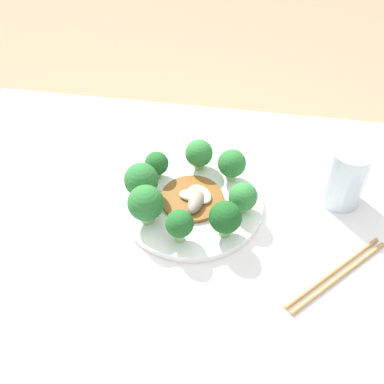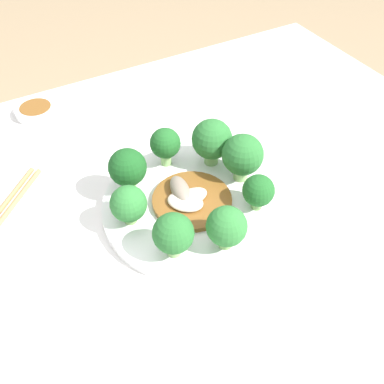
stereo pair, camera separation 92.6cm
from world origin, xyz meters
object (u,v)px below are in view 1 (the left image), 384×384
at_px(stirfry_center, 194,198).
at_px(broccoli_southwest, 232,164).
at_px(drinking_glass, 345,175).
at_px(broccoli_east, 141,181).
at_px(broccoli_northeast, 146,204).
at_px(plate, 192,203).
at_px(broccoli_south, 199,154).
at_px(broccoli_southeast, 157,164).
at_px(broccoli_north, 180,224).
at_px(chopsticks, 337,274).
at_px(broccoli_northwest, 225,218).
at_px(broccoli_west, 243,197).

bearing_deg(stirfry_center, broccoli_southwest, -130.96).
bearing_deg(drinking_glass, broccoli_east, 11.23).
height_order(broccoli_northeast, broccoli_southwest, broccoli_northeast).
distance_m(plate, broccoli_south, 0.10).
bearing_deg(broccoli_east, stirfry_center, -175.91).
bearing_deg(broccoli_northeast, stirfry_center, -140.69).
distance_m(broccoli_south, broccoli_southwest, 0.07).
height_order(plate, broccoli_south, broccoli_south).
xyz_separation_m(plate, broccoli_southeast, (0.07, -0.05, 0.04)).
distance_m(broccoli_south, drinking_glass, 0.26).
distance_m(broccoli_south, stirfry_center, 0.09).
xyz_separation_m(plate, broccoli_south, (0.00, -0.09, 0.04)).
xyz_separation_m(broccoli_northeast, broccoli_north, (-0.06, 0.03, -0.01)).
relative_size(broccoli_east, stirfry_center, 0.67).
height_order(plate, chopsticks, plate).
height_order(broccoli_south, drinking_glass, drinking_glass).
xyz_separation_m(plate, broccoli_east, (0.09, 0.01, 0.05)).
bearing_deg(broccoli_east, plate, -174.27).
bearing_deg(broccoli_southeast, broccoli_east, 77.47).
height_order(broccoli_east, broccoli_northwest, broccoli_east).
xyz_separation_m(broccoli_south, broccoli_southwest, (-0.06, 0.02, 0.00)).
bearing_deg(plate, broccoli_east, 5.73).
bearing_deg(broccoli_southeast, broccoli_north, 115.55).
bearing_deg(broccoli_south, broccoli_north, 88.33).
height_order(broccoli_southeast, broccoli_north, broccoli_north).
relative_size(broccoli_southwest, broccoli_northwest, 0.94).
bearing_deg(broccoli_west, stirfry_center, -5.42).
distance_m(broccoli_northwest, chopsticks, 0.19).
relative_size(broccoli_northeast, broccoli_east, 1.00).
height_order(plate, broccoli_north, broccoli_north).
distance_m(broccoli_southwest, broccoli_east, 0.17).
distance_m(plate, broccoli_southeast, 0.10).
relative_size(broccoli_east, chopsticks, 0.45).
bearing_deg(broccoli_southwest, broccoli_east, 26.47).
bearing_deg(broccoli_northwest, broccoli_east, -21.20).
bearing_deg(chopsticks, broccoli_north, -4.72).
xyz_separation_m(broccoli_southwest, broccoli_east, (0.15, 0.07, 0.01)).
bearing_deg(broccoli_north, broccoli_west, -139.52).
distance_m(broccoli_east, broccoli_northwest, 0.16).
xyz_separation_m(broccoli_east, drinking_glass, (-0.34, -0.07, -0.00)).
bearing_deg(broccoli_north, drinking_glass, -150.47).
relative_size(broccoli_east, broccoli_north, 1.20).
relative_size(broccoli_northeast, broccoli_north, 1.20).
distance_m(broccoli_southeast, broccoli_north, 0.16).
height_order(broccoli_east, drinking_glass, drinking_glass).
height_order(broccoli_east, broccoli_north, broccoli_east).
height_order(plate, broccoli_southeast, broccoli_southeast).
bearing_deg(broccoli_northwest, drinking_glass, -147.00).
relative_size(broccoli_west, broccoli_southeast, 1.07).
height_order(broccoli_west, broccoli_southwest, broccoli_southwest).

